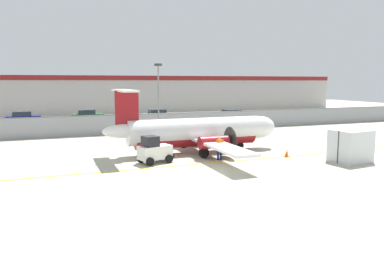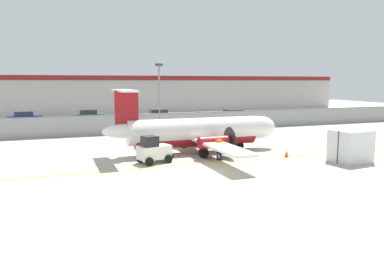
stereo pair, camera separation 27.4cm
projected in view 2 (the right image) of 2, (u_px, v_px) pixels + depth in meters
The scene contains 16 objects.
ground_plane at pixel (211, 163), 25.37m from camera, with size 140.00×140.00×0.01m.
perimeter_fence at pixel (152, 123), 40.12m from camera, with size 98.00×0.10×2.10m.
parking_lot_strip at pixel (131, 122), 50.94m from camera, with size 98.00×17.00×0.12m.
background_building at pixel (111, 94), 67.75m from camera, with size 91.00×8.10×6.50m.
commuter_airplane at pixel (199, 132), 29.09m from camera, with size 14.12×16.00×4.92m.
baggage_tug at pixel (154, 150), 25.34m from camera, with size 2.55×1.91×1.88m.
ground_crew_worker at pixel (219, 147), 26.22m from camera, with size 0.55×0.43×1.70m.
cargo_container at pixel (351, 146), 25.60m from camera, with size 2.61×2.25×2.20m.
traffic_cone_near_left at pixel (251, 139), 33.76m from camera, with size 0.36×0.36×0.64m.
traffic_cone_near_right at pixel (287, 153), 27.39m from camera, with size 0.36×0.36×0.64m.
traffic_cone_far_left at pixel (142, 152), 27.60m from camera, with size 0.36×0.36×0.64m.
parked_car_0 at pixel (25, 118), 47.89m from camera, with size 4.33×2.28×1.58m.
parked_car_1 at pixel (89, 116), 50.60m from camera, with size 4.32×2.26×1.58m.
parked_car_2 at pixel (160, 115), 51.41m from camera, with size 4.23×2.06×1.58m.
parked_car_3 at pixel (232, 115), 50.94m from camera, with size 4.28×2.17×1.58m.
apron_light_pole at pixel (159, 93), 37.59m from camera, with size 0.70×0.30×7.27m.
Camera 2 is at (-9.86, -20.88, 5.51)m, focal length 35.00 mm.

